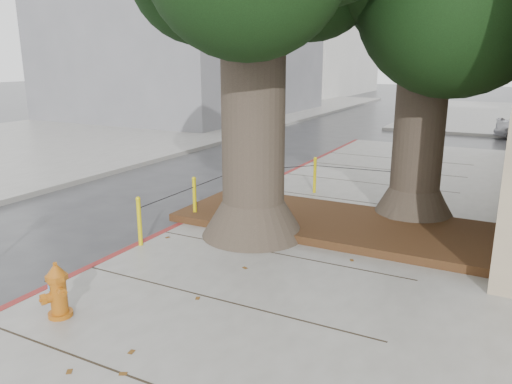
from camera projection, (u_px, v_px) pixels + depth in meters
ground at (187, 301)px, 7.52m from camera, size 140.00×140.00×0.00m
sidewalk_opposite at (60, 139)px, 22.33m from camera, size 14.00×60.00×0.15m
curb_red at (178, 228)px, 10.54m from camera, size 0.14×26.00×0.16m
planter_bed at (331, 222)px, 10.40m from camera, size 6.40×2.60×0.16m
building_far_grey at (191, 19)px, 31.53m from camera, size 12.00×16.00×12.00m
building_far_white at (302, 20)px, 51.74m from camera, size 12.00×18.00×15.00m
bollard_ring at (266, 188)px, 11.49m from camera, size 3.79×5.39×0.95m
fire_hydrant at (58, 290)px, 6.67m from camera, size 0.43×0.43×0.78m
car_dark at (203, 113)px, 28.15m from camera, size 1.74×4.24×1.23m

